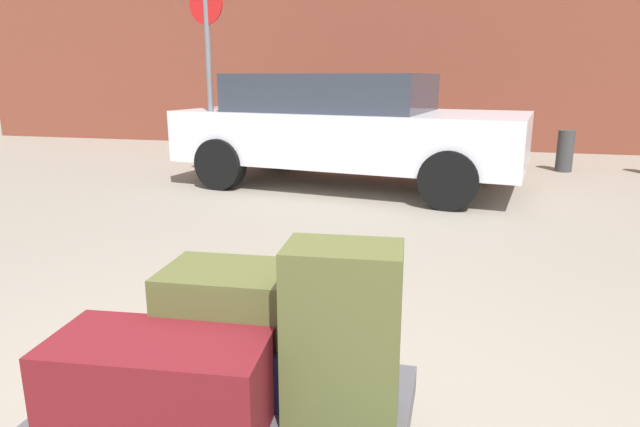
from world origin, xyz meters
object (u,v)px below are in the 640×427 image
(bollard_kerb_near, at_px, (565,151))
(no_parking_sign, at_px, (209,64))
(luggage_cart, at_px, (232,418))
(suitcase_navy_rear_left, at_px, (231,351))
(duffel_bag_olive_topmost_pile, at_px, (228,297))
(suitcase_olive_stacked_top, at_px, (343,333))
(parked_car, at_px, (346,127))
(duffel_bag_maroon_center, at_px, (161,383))

(bollard_kerb_near, bearing_deg, no_parking_sign, -152.41)
(luggage_cart, distance_m, no_parking_sign, 5.58)
(no_parking_sign, bearing_deg, suitcase_navy_rear_left, -64.28)
(duffel_bag_olive_topmost_pile, bearing_deg, no_parking_sign, 111.65)
(suitcase_olive_stacked_top, height_order, parked_car, parked_car)
(luggage_cart, height_order, no_parking_sign, no_parking_sign)
(duffel_bag_olive_topmost_pile, bearing_deg, parked_car, 93.29)
(bollard_kerb_near, bearing_deg, duffel_bag_olive_topmost_pile, -107.62)
(no_parking_sign, bearing_deg, luggage_cart, -64.36)
(luggage_cart, distance_m, suitcase_olive_stacked_top, 0.52)
(duffel_bag_olive_topmost_pile, relative_size, bollard_kerb_near, 0.72)
(duffel_bag_olive_topmost_pile, distance_m, bollard_kerb_near, 7.51)
(no_parking_sign, bearing_deg, duffel_bag_maroon_center, -66.56)
(suitcase_olive_stacked_top, bearing_deg, bollard_kerb_near, 71.06)
(suitcase_navy_rear_left, height_order, bollard_kerb_near, bollard_kerb_near)
(suitcase_olive_stacked_top, distance_m, parked_car, 5.54)
(luggage_cart, xyz_separation_m, duffel_bag_maroon_center, (-0.15, -0.18, 0.22))
(duffel_bag_maroon_center, distance_m, parked_car, 5.65)
(bollard_kerb_near, relative_size, no_parking_sign, 0.25)
(suitcase_navy_rear_left, xyz_separation_m, parked_car, (-0.68, 5.30, 0.32))
(suitcase_olive_stacked_top, bearing_deg, no_parking_sign, 114.39)
(duffel_bag_olive_topmost_pile, xyz_separation_m, no_parking_sign, (-2.30, 4.77, 0.89))
(suitcase_navy_rear_left, relative_size, duffel_bag_maroon_center, 0.79)
(duffel_bag_maroon_center, xyz_separation_m, no_parking_sign, (-2.20, 5.08, 1.05))
(luggage_cart, distance_m, parked_car, 5.51)
(parked_car, bearing_deg, suitcase_olive_stacked_top, -78.39)
(suitcase_olive_stacked_top, height_order, no_parking_sign, no_parking_sign)
(luggage_cart, relative_size, no_parking_sign, 0.47)
(duffel_bag_olive_topmost_pile, distance_m, parked_car, 5.35)
(parked_car, distance_m, bollard_kerb_near, 3.52)
(suitcase_navy_rear_left, distance_m, bollard_kerb_near, 7.51)
(suitcase_olive_stacked_top, relative_size, bollard_kerb_near, 0.92)
(duffel_bag_maroon_center, xyz_separation_m, duffel_bag_olive_topmost_pile, (0.09, 0.31, 0.16))
(duffel_bag_olive_topmost_pile, height_order, parked_car, parked_car)
(no_parking_sign, bearing_deg, suitcase_olive_stacked_top, -60.86)
(parked_car, xyz_separation_m, bollard_kerb_near, (2.96, 1.85, -0.45))
(luggage_cart, distance_m, suitcase_navy_rear_left, 0.23)
(suitcase_navy_rear_left, xyz_separation_m, bollard_kerb_near, (2.27, 7.16, -0.13))
(bollard_kerb_near, height_order, no_parking_sign, no_parking_sign)
(suitcase_olive_stacked_top, xyz_separation_m, duffel_bag_olive_topmost_pile, (-0.43, 0.12, 0.02))
(bollard_kerb_near, distance_m, no_parking_sign, 5.30)
(duffel_bag_olive_topmost_pile, relative_size, parked_car, 0.10)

